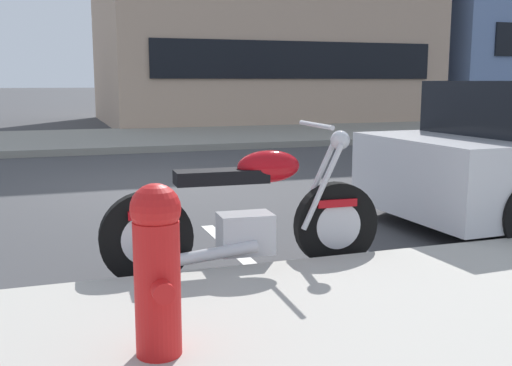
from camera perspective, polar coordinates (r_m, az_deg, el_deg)
ground_plane at (r=8.46m, az=-8.66°, el=-0.40°), size 260.00×260.00×0.00m
parking_stall_stripe at (r=5.14m, az=-1.52°, el=-6.70°), size 0.12×2.20×0.01m
parked_motorcycle at (r=4.55m, az=-0.74°, el=-3.21°), size 2.14×0.62×1.13m
fire_hydrant at (r=2.94m, az=-9.23°, el=-7.61°), size 0.24×0.36×0.83m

